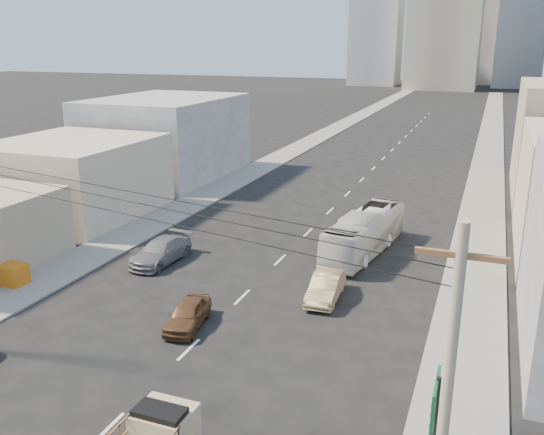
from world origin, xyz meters
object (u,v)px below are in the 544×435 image
Objects in this scene: sedan_brown at (188,314)px; sedan_tan at (326,287)px; green_sign at (434,418)px; crate_stack at (10,274)px; sedan_grey at (161,251)px; utility_pole at (443,432)px; city_bus at (365,233)px.

sedan_tan is at bearing 35.30° from sedan_brown.
green_sign reaches higher than sedan_tan.
sedan_tan is 15.81m from green_sign.
crate_stack is at bearing -168.50° from sedan_tan.
sedan_grey is at bearing 120.08° from sedan_brown.
utility_pole reaches higher than crate_stack.
green_sign is (12.28, -8.52, 3.09)m from sedan_brown.
sedan_tan is at bearing 113.63° from utility_pole.
sedan_grey is 23.99m from green_sign.
utility_pole is 27.56m from crate_stack.
green_sign reaches higher than crate_stack.
utility_pole is (6.80, -24.31, 3.81)m from city_bus.
sedan_brown is at bearing -105.19° from city_bus.
utility_pole is (0.34, -2.50, 1.44)m from green_sign.
green_sign is at bearing -21.03° from crate_stack.
crate_stack is at bearing -136.27° from city_bus.
sedan_grey is 26.12m from utility_pole.
city_bus is at bearing 106.51° from green_sign.
city_bus is at bearing 31.76° from sedan_grey.
utility_pole reaches higher than sedan_tan.
green_sign is at bearing -37.45° from sedan_grey.
city_bus reaches higher than sedan_tan.
city_bus is at bearing 35.29° from crate_stack.
green_sign is (6.84, -13.92, 3.05)m from sedan_tan.
city_bus is 5.49× the size of crate_stack.
sedan_brown is 15.26m from green_sign.
sedan_tan is at bearing 14.96° from crate_stack.
city_bus is 2.36× the size of sedan_tan.
sedan_brown is 2.11× the size of crate_stack.
city_bus is 1.98× the size of green_sign.
city_bus is 7.94m from sedan_tan.
utility_pole is (7.18, -16.42, 4.50)m from sedan_tan.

